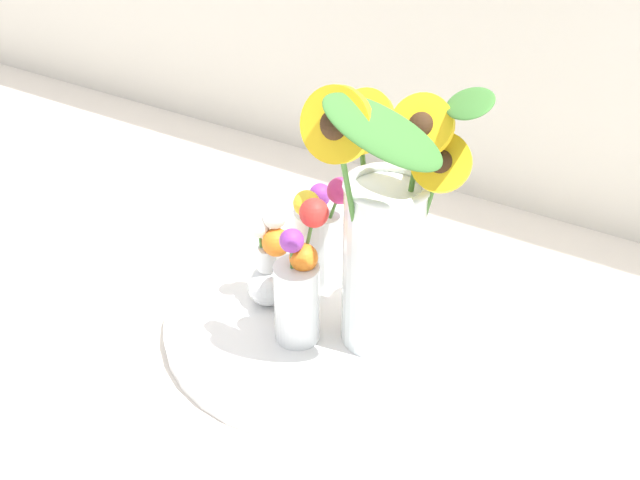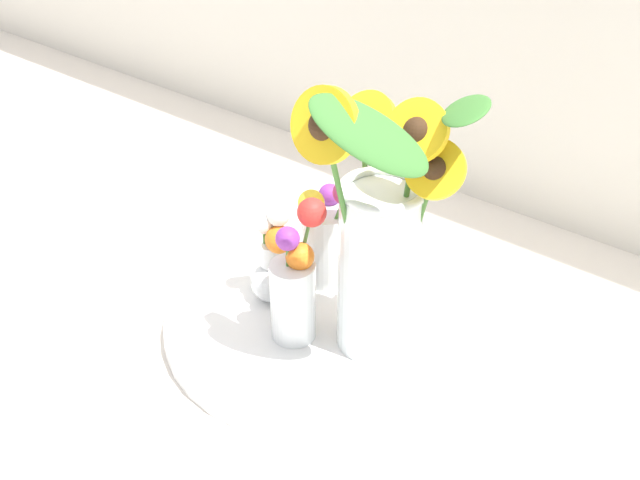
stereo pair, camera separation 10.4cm
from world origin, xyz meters
The scene contains 6 objects.
ground_plane centered at (0.00, 0.00, 0.00)m, with size 6.00×6.00×0.00m, color silver.
serving_tray centered at (-0.03, 0.10, 0.01)m, with size 0.46×0.46×0.02m.
mason_jar_sunflowers centered at (0.07, 0.10, 0.19)m, with size 0.25×0.25×0.41m.
vase_small_center centered at (-0.03, 0.05, 0.11)m, with size 0.06×0.08×0.21m.
vase_bulb_right centered at (-0.11, 0.09, 0.09)m, with size 0.07×0.06×0.16m.
vase_small_back centered at (-0.08, 0.18, 0.10)m, with size 0.10×0.10×0.19m.
Camera 2 is at (0.51, -0.58, 0.73)m, focal length 42.00 mm.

